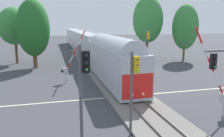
# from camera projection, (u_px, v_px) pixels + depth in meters

# --- Properties ---
(ground_plane) EXTENTS (220.00, 220.00, 0.00)m
(ground_plane) POSITION_uv_depth(u_px,v_px,m) (127.00, 96.00, 22.25)
(ground_plane) COLOR #3D3D42
(road_centre_stripe) EXTENTS (44.00, 0.20, 0.01)m
(road_centre_stripe) POSITION_uv_depth(u_px,v_px,m) (127.00, 96.00, 22.25)
(road_centre_stripe) COLOR beige
(road_centre_stripe) RESTS_ON ground
(railway_track) EXTENTS (4.40, 80.00, 0.32)m
(railway_track) POSITION_uv_depth(u_px,v_px,m) (127.00, 95.00, 22.23)
(railway_track) COLOR slate
(railway_track) RESTS_ON ground
(commuter_train) EXTENTS (3.04, 64.52, 5.16)m
(commuter_train) POSITION_uv_depth(u_px,v_px,m) (85.00, 43.00, 47.93)
(commuter_train) COLOR #B2B7C1
(commuter_train) RESTS_ON railway_track
(crossing_gate_near) EXTENTS (3.45, 0.40, 6.70)m
(crossing_gate_near) POSITION_uv_depth(u_px,v_px,m) (221.00, 89.00, 16.94)
(crossing_gate_near) COLOR #B7B7BC
(crossing_gate_near) RESTS_ON ground
(crossing_gate_far) EXTENTS (2.96, 0.40, 6.10)m
(crossing_gate_far) POSITION_uv_depth(u_px,v_px,m) (68.00, 66.00, 26.73)
(crossing_gate_far) COLOR #B7B7BC
(crossing_gate_far) RESTS_ON ground
(traffic_signal_near_left) EXTENTS (0.53, 0.38, 6.01)m
(traffic_signal_near_left) POSITION_uv_depth(u_px,v_px,m) (83.00, 87.00, 10.68)
(traffic_signal_near_left) COLOR #4C4C51
(traffic_signal_near_left) RESTS_ON ground
(traffic_signal_far_side) EXTENTS (0.53, 0.38, 6.08)m
(traffic_signal_far_side) POSITION_uv_depth(u_px,v_px,m) (147.00, 44.00, 31.12)
(traffic_signal_far_side) COLOR #4C4C51
(traffic_signal_far_side) RESTS_ON ground
(traffic_signal_median) EXTENTS (0.53, 0.38, 5.32)m
(traffic_signal_median) POSITION_uv_depth(u_px,v_px,m) (134.00, 80.00, 13.83)
(traffic_signal_median) COLOR #4C4C51
(traffic_signal_median) RESTS_ON ground
(oak_behind_train) EXTENTS (4.96, 4.96, 10.46)m
(oak_behind_train) POSITION_uv_depth(u_px,v_px,m) (33.00, 28.00, 34.87)
(oak_behind_train) COLOR brown
(oak_behind_train) RESTS_ON ground
(pine_left_background) EXTENTS (5.44, 5.44, 9.60)m
(pine_left_background) POSITION_uv_depth(u_px,v_px,m) (14.00, 26.00, 38.99)
(pine_left_background) COLOR brown
(pine_left_background) RESTS_ON ground
(oak_far_right) EXTENTS (5.46, 5.46, 11.64)m
(oak_far_right) POSITION_uv_depth(u_px,v_px,m) (148.00, 20.00, 41.71)
(oak_far_right) COLOR brown
(oak_far_right) RESTS_ON ground
(maple_right_background) EXTENTS (4.69, 4.69, 10.26)m
(maple_right_background) POSITION_uv_depth(u_px,v_px,m) (185.00, 27.00, 41.97)
(maple_right_background) COLOR brown
(maple_right_background) RESTS_ON ground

